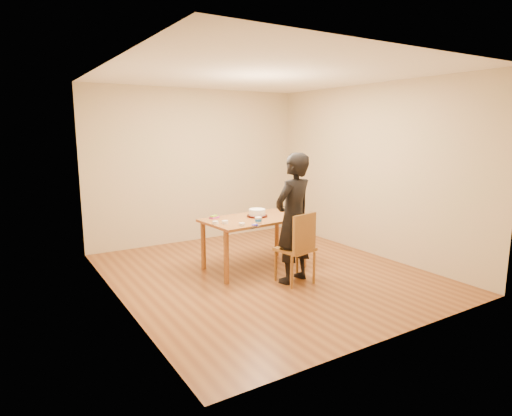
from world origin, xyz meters
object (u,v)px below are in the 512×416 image
dining_table (254,219)px  cake_plate (257,216)px  cake (257,212)px  dining_chair (295,249)px  person (293,218)px

dining_table → cake_plate: 0.11m
dining_table → cake: size_ratio=5.87×
dining_table → dining_chair: 0.84m
dining_chair → person: 0.41m
dining_chair → person: size_ratio=0.25×
dining_table → cake_plate: (0.09, 0.06, 0.03)m
dining_chair → person: (0.00, 0.04, 0.40)m
dining_chair → dining_table: bearing=88.1°
dining_table → person: 0.76m
dining_chair → person: bearing=77.1°
dining_table → cake: (0.09, 0.06, 0.08)m
dining_table → dining_chair: size_ratio=3.39×
cake_plate → person: (0.06, -0.79, 0.09)m
cake_plate → cake: cake is taller
dining_chair → cake: (-0.06, 0.83, 0.36)m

